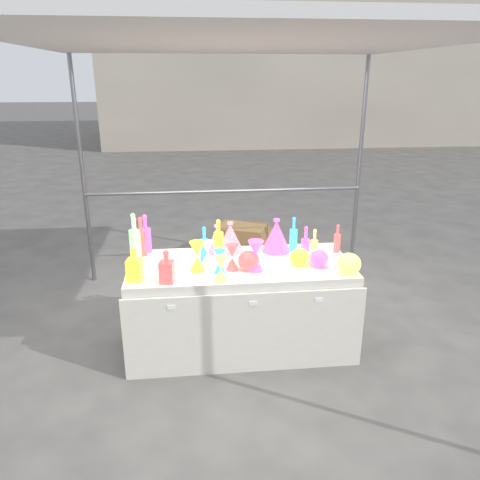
{
  "coord_description": "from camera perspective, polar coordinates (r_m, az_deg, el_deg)",
  "views": [
    {
      "loc": [
        -0.38,
        -3.5,
        2.2
      ],
      "look_at": [
        0.0,
        0.0,
        0.95
      ],
      "focal_mm": 35.0,
      "sensor_mm": 36.0,
      "label": 1
    }
  ],
  "objects": [
    {
      "name": "bottle_2",
      "position": [
        4.01,
        -11.95,
        0.44
      ],
      "size": [
        0.08,
        0.08,
        0.34
      ],
      "primitive_type": null,
      "rotation": [
        0.0,
        0.0,
        -0.13
      ],
      "color": "orange",
      "rests_on": "display_table"
    },
    {
      "name": "background_building",
      "position": [
        18.06,
        8.44,
        21.82
      ],
      "size": [
        14.0,
        6.0,
        6.0
      ],
      "primitive_type": "cube",
      "color": "beige",
      "rests_on": "ground"
    },
    {
      "name": "hourglass_0",
      "position": [
        3.65,
        -0.98,
        -2.11
      ],
      "size": [
        0.11,
        0.11,
        0.21
      ],
      "primitive_type": null,
      "rotation": [
        0.0,
        0.0,
        0.04
      ],
      "color": "orange",
      "rests_on": "display_table"
    },
    {
      "name": "bottle_10",
      "position": [
        3.82,
        7.98,
        -0.5
      ],
      "size": [
        0.07,
        0.07,
        0.3
      ],
      "primitive_type": null,
      "rotation": [
        0.0,
        0.0,
        -0.05
      ],
      "color": "blue",
      "rests_on": "display_table"
    },
    {
      "name": "hourglass_1",
      "position": [
        3.63,
        1.94,
        -1.94
      ],
      "size": [
        0.16,
        0.16,
        0.25
      ],
      "primitive_type": null,
      "rotation": [
        0.0,
        0.0,
        -0.35
      ],
      "color": "blue",
      "rests_on": "display_table"
    },
    {
      "name": "bottle_8",
      "position": [
        4.04,
        6.54,
        0.7
      ],
      "size": [
        0.09,
        0.09,
        0.31
      ],
      "primitive_type": null,
      "rotation": [
        0.0,
        0.0,
        -0.38
      ],
      "color": "#178330",
      "rests_on": "display_table"
    },
    {
      "name": "cardboard_box_closed",
      "position": [
        5.9,
        0.26,
        -0.21
      ],
      "size": [
        0.69,
        0.61,
        0.42
      ],
      "primitive_type": "cube",
      "rotation": [
        0.0,
        0.0,
        -0.38
      ],
      "color": "#9A7345",
      "rests_on": "ground"
    },
    {
      "name": "bottle_6",
      "position": [
        3.95,
        -2.63,
        0.37
      ],
      "size": [
        0.1,
        0.1,
        0.31
      ],
      "primitive_type": null,
      "rotation": [
        0.0,
        0.0,
        -0.4
      ],
      "color": "#BE3411",
      "rests_on": "display_table"
    },
    {
      "name": "bottle_5",
      "position": [
        3.92,
        -12.75,
        0.41
      ],
      "size": [
        0.09,
        0.09,
        0.4
      ],
      "primitive_type": null,
      "rotation": [
        0.0,
        0.0,
        0.06
      ],
      "color": "#CF29C8",
      "rests_on": "display_table"
    },
    {
      "name": "ground",
      "position": [
        4.15,
        -0.0,
        -12.46
      ],
      "size": [
        80.0,
        80.0,
        0.0
      ],
      "primitive_type": "plane",
      "color": "slate",
      "rests_on": "ground"
    },
    {
      "name": "globe_1",
      "position": [
        3.68,
        13.11,
        -2.97
      ],
      "size": [
        0.24,
        0.24,
        0.15
      ],
      "primitive_type": null,
      "rotation": [
        0.0,
        0.0,
        0.35
      ],
      "color": "#136C78",
      "rests_on": "display_table"
    },
    {
      "name": "bottle_11",
      "position": [
        3.87,
        9.04,
        -0.57
      ],
      "size": [
        0.07,
        0.07,
        0.27
      ],
      "primitive_type": null,
      "rotation": [
        0.0,
        0.0,
        0.09
      ],
      "color": "#136C78",
      "rests_on": "display_table"
    },
    {
      "name": "display_table",
      "position": [
        3.96,
        0.01,
        -7.93
      ],
      "size": [
        1.84,
        0.83,
        0.75
      ],
      "color": "silver",
      "rests_on": "ground"
    },
    {
      "name": "bottle_9",
      "position": [
        4.09,
        11.77,
        0.2
      ],
      "size": [
        0.06,
        0.06,
        0.25
      ],
      "primitive_type": null,
      "rotation": [
        0.0,
        0.0,
        0.07
      ],
      "color": "orange",
      "rests_on": "display_table"
    },
    {
      "name": "hourglass_5",
      "position": [
        3.6,
        -2.49,
        -2.62
      ],
      "size": [
        0.1,
        0.1,
        0.19
      ],
      "primitive_type": null,
      "rotation": [
        0.0,
        0.0,
        0.08
      ],
      "color": "#178330",
      "rests_on": "display_table"
    },
    {
      "name": "bottle_7",
      "position": [
        3.81,
        -4.37,
        -0.48
      ],
      "size": [
        0.07,
        0.07,
        0.3
      ],
      "primitive_type": null,
      "rotation": [
        0.0,
        0.0,
        0.07
      ],
      "color": "#178330",
      "rests_on": "display_table"
    },
    {
      "name": "decanter_1",
      "position": [
        3.46,
        -8.93,
        -3.2
      ],
      "size": [
        0.12,
        0.12,
        0.25
      ],
      "primitive_type": null,
      "rotation": [
        0.0,
        0.0,
        -0.18
      ],
      "color": "orange",
      "rests_on": "display_table"
    },
    {
      "name": "bottle_4",
      "position": [
        3.96,
        -12.66,
        0.3
      ],
      "size": [
        0.09,
        0.09,
        0.35
      ],
      "primitive_type": null,
      "rotation": [
        0.0,
        0.0,
        -0.15
      ],
      "color": "#136C78",
      "rests_on": "display_table"
    },
    {
      "name": "lampshade_0",
      "position": [
        4.01,
        -2.79,
        0.2
      ],
      "size": [
        0.26,
        0.26,
        0.25
      ],
      "primitive_type": null,
      "rotation": [
        0.0,
        0.0,
        -0.32
      ],
      "color": "gold",
      "rests_on": "display_table"
    },
    {
      "name": "canopy_tent",
      "position": [
        3.54,
        -0.02,
        22.51
      ],
      "size": [
        3.15,
        3.15,
        2.46
      ],
      "color": "gray",
      "rests_on": "ground"
    },
    {
      "name": "cardboard_box_flat",
      "position": [
        6.81,
        1.18,
        0.91
      ],
      "size": [
        0.76,
        0.6,
        0.06
      ],
      "primitive_type": "cube",
      "rotation": [
        0.0,
        0.0,
        0.16
      ],
      "color": "#9A7345",
      "rests_on": "ground"
    },
    {
      "name": "hourglass_4",
      "position": [
        3.64,
        -5.22,
        -1.99
      ],
      "size": [
        0.12,
        0.12,
        0.24
      ],
      "primitive_type": null,
      "rotation": [
        0.0,
        0.0,
        -0.05
      ],
      "color": "#BE3411",
      "rests_on": "display_table"
    },
    {
      "name": "lampshade_1",
      "position": [
        4.02,
        -1.2,
        0.4
      ],
      "size": [
        0.26,
        0.26,
        0.27
      ],
      "primitive_type": null,
      "rotation": [
        0.0,
        0.0,
        -0.16
      ],
      "color": "gold",
      "rests_on": "display_table"
    },
    {
      "name": "bottle_3",
      "position": [
        4.08,
        -11.42,
        0.81
      ],
      "size": [
        0.09,
        0.09,
        0.34
      ],
      "primitive_type": null,
      "rotation": [
        0.0,
        0.0,
        -0.0
      ],
      "color": "blue",
      "rests_on": "display_table"
    },
    {
      "name": "globe_3",
      "position": [
        3.78,
        9.58,
        -2.32
      ],
      "size": [
        0.16,
        0.16,
        0.12
      ],
      "primitive_type": null,
      "rotation": [
        0.0,
        0.0,
        -0.07
      ],
      "color": "blue",
      "rests_on": "display_table"
    },
    {
      "name": "globe_0",
      "position": [
        3.77,
        7.28,
        -2.2
      ],
      "size": [
        0.19,
        0.19,
        0.13
      ],
      "primitive_type": null,
      "rotation": [
        0.0,
        0.0,
        -0.23
      ],
      "color": "#BE3411",
      "rests_on": "display_table"
    },
    {
      "name": "hourglass_3",
      "position": [
        3.77,
        -4.05,
        -1.56
      ],
      "size": [
        0.12,
        0.12,
        0.2
      ],
      "primitive_type": null,
      "rotation": [
        0.0,
        0.0,
        -0.3
      ],
      "color": "#CF29C8",
      "rests_on": "display_table"
    },
    {
      "name": "globe_2",
      "position": [
        3.66,
        1.08,
        -2.64
      ],
      "size": [
        0.22,
        0.22,
        0.14
      ],
      "primitive_type": null,
      "rotation": [
        0.0,
        0.0,
        -0.33
      ],
      "color": "orange",
      "rests_on": "display_table"
    },
    {
      "name": "hourglass_2",
      "position": [
        3.45,
        -2.35,
        -3.53
      ],
      "size": [
        0.13,
        0.13,
        0.2
      ],
      "primitive_type": null,
      "rotation": [
        0.0,
        0.0,
        0.36
      ],
      "color": "#136C78",
      "rests_on": "display_table"
    },
    {
      "name": "decanter_0",
      "position": [
        3.53,
        -12.77,
        -2.94
      ],
      "size": [
        0.12,
        0.12,
        0.26
      ],
      "primitive_type": null,
      "rotation": [
        0.0,
        0.0,
        -0.17
      ],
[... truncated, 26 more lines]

